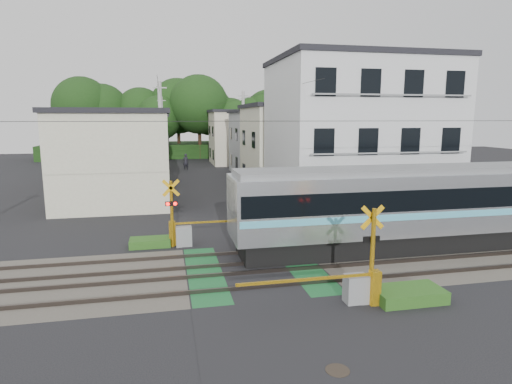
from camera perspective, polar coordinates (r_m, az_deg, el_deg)
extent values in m
plane|color=black|center=(16.66, -0.23, -10.24)|extent=(120.00, 120.00, 0.00)
cube|color=#47423A|center=(16.66, -0.23, -10.24)|extent=(120.00, 6.00, 0.00)
cube|color=black|center=(16.66, -0.23, -10.23)|extent=(5.20, 120.00, 0.00)
cube|color=#145126|center=(16.40, -6.85, -10.62)|extent=(1.30, 6.00, 0.00)
cube|color=#145126|center=(17.13, 6.10, -9.71)|extent=(1.30, 6.00, 0.00)
cube|color=#3F3833|center=(14.91, 1.30, -12.45)|extent=(120.00, 0.08, 0.14)
cube|color=#3F3833|center=(16.18, 0.14, -10.61)|extent=(120.00, 0.08, 0.14)
cube|color=#3F3833|center=(17.10, -0.57, -9.46)|extent=(120.00, 0.08, 0.14)
cube|color=#3F3833|center=(18.40, -1.45, -8.04)|extent=(120.00, 0.08, 0.14)
cube|color=black|center=(20.69, 21.67, -5.66)|extent=(16.84, 2.32, 0.88)
cube|color=black|center=(18.14, 5.11, -7.62)|extent=(2.34, 2.14, 0.58)
cube|color=silver|center=(20.32, 21.98, -1.02)|extent=(17.54, 2.73, 2.53)
cube|color=black|center=(20.27, 22.03, -0.17)|extent=(17.26, 2.77, 0.86)
cube|color=#53B6D2|center=(20.39, 21.91, -2.00)|extent=(17.36, 2.76, 0.27)
cube|color=slate|center=(20.13, 22.23, 2.85)|extent=(17.19, 2.24, 0.23)
cube|color=black|center=(17.02, -3.11, -1.00)|extent=(0.10, 2.35, 1.52)
cylinder|color=#E7A40C|center=(13.91, 15.23, -8.20)|extent=(0.14, 0.14, 3.00)
cube|color=#E7A40C|center=(13.68, 15.27, -3.29)|extent=(0.77, 0.05, 0.77)
cube|color=#E7A40C|center=(13.68, 15.27, -3.29)|extent=(0.77, 0.05, 0.77)
cube|color=black|center=(13.85, 15.14, -6.11)|extent=(0.55, 0.05, 0.20)
sphere|color=#FF0C07|center=(13.83, 14.43, -6.10)|extent=(0.16, 0.16, 0.16)
sphere|color=#FF0C07|center=(13.98, 15.61, -5.99)|extent=(0.16, 0.16, 0.16)
cube|color=gray|center=(14.06, 13.17, -12.47)|extent=(0.70, 0.50, 0.90)
cube|color=#E7A40C|center=(14.02, 15.53, -12.19)|extent=(0.30, 0.30, 1.10)
cube|color=#E7A40C|center=(13.02, 6.61, -11.51)|extent=(4.20, 0.08, 0.08)
cylinder|color=#E7A40C|center=(19.39, -11.16, -2.92)|extent=(0.14, 0.14, 3.00)
cube|color=#E7A40C|center=(19.06, -11.28, 0.53)|extent=(0.77, 0.05, 0.77)
cube|color=#E7A40C|center=(19.06, -11.28, 0.53)|extent=(0.77, 0.05, 0.77)
cube|color=black|center=(19.19, -11.21, -1.53)|extent=(0.55, 0.05, 0.20)
sphere|color=#FF0C07|center=(19.13, -11.68, -1.58)|extent=(0.16, 0.16, 0.16)
sphere|color=#FF0C07|center=(19.13, -10.72, -1.55)|extent=(0.16, 0.16, 0.16)
cube|color=gray|center=(19.65, -9.59, -5.85)|extent=(0.70, 0.50, 0.90)
cube|color=#E7A40C|center=(19.86, -11.08, -5.44)|extent=(0.30, 0.30, 1.10)
cube|color=#E7A40C|center=(19.89, -4.62, -3.91)|extent=(4.20, 0.08, 0.08)
cube|color=silver|center=(27.46, 13.31, 7.05)|extent=(10.00, 8.00, 9.00)
cube|color=black|center=(27.64, 13.71, 16.71)|extent=(10.20, 8.16, 0.30)
cube|color=black|center=(22.67, 8.87, -1.00)|extent=(1.10, 0.06, 1.40)
cube|color=black|center=(23.64, 14.43, -0.75)|extent=(1.10, 0.06, 1.40)
cube|color=black|center=(24.82, 19.50, -0.51)|extent=(1.10, 0.06, 1.40)
cube|color=black|center=(26.18, 24.08, -0.29)|extent=(1.10, 0.06, 1.40)
cube|color=gray|center=(24.15, 17.26, -2.12)|extent=(9.00, 0.06, 0.08)
cube|color=black|center=(22.30, 9.07, 6.59)|extent=(1.10, 0.06, 1.40)
cube|color=black|center=(23.29, 14.74, 6.53)|extent=(1.10, 0.06, 1.40)
cube|color=black|center=(24.49, 19.91, 6.41)|extent=(1.10, 0.06, 1.40)
cube|color=black|center=(25.86, 24.55, 6.27)|extent=(1.10, 0.06, 1.40)
cube|color=gray|center=(23.73, 17.63, 4.99)|extent=(9.00, 0.06, 0.08)
cube|color=black|center=(22.34, 9.29, 14.29)|extent=(1.10, 0.06, 1.40)
cube|color=black|center=(23.33, 15.08, 13.90)|extent=(1.10, 0.06, 1.40)
cube|color=black|center=(24.52, 20.33, 13.42)|extent=(1.10, 0.06, 1.40)
cube|color=black|center=(25.89, 25.04, 12.89)|extent=(1.10, 0.06, 1.40)
cube|color=gray|center=(23.68, 18.01, 12.24)|extent=(9.00, 0.06, 0.08)
cube|color=beige|center=(29.63, -18.41, 4.09)|extent=(7.00, 7.00, 6.00)
cube|color=black|center=(29.51, -18.74, 10.18)|extent=(7.35, 7.35, 0.30)
cube|color=black|center=(27.92, -11.39, 0.55)|extent=(0.06, 1.00, 1.20)
cube|color=black|center=(31.38, -11.48, 1.57)|extent=(0.06, 1.00, 1.20)
cube|color=black|center=(27.62, -11.59, 6.29)|extent=(0.06, 1.00, 1.20)
cube|color=black|center=(31.11, -11.66, 6.67)|extent=(0.06, 1.00, 1.20)
cube|color=beige|center=(34.87, 4.70, 5.77)|extent=(7.00, 8.00, 6.50)
cube|color=black|center=(34.79, 4.78, 11.36)|extent=(7.35, 8.40, 0.30)
cube|color=black|center=(32.28, -0.34, 1.99)|extent=(0.06, 1.00, 1.20)
cube|color=black|center=(36.18, -1.62, 2.84)|extent=(0.06, 1.00, 1.20)
cube|color=black|center=(32.02, -0.35, 6.96)|extent=(0.06, 1.00, 1.20)
cube|color=black|center=(35.94, -1.64, 7.28)|extent=(0.06, 1.00, 1.20)
cube|color=beige|center=(38.61, -17.70, 5.21)|extent=(8.00, 7.00, 5.80)
cube|color=black|center=(38.51, -17.94, 9.74)|extent=(8.40, 7.35, 0.30)
cube|color=black|center=(36.84, -11.58, 2.77)|extent=(0.06, 1.00, 1.20)
cube|color=black|center=(40.31, -11.63, 3.37)|extent=(0.06, 1.00, 1.20)
cube|color=black|center=(36.60, -11.73, 7.12)|extent=(0.06, 1.00, 1.20)
cube|color=black|center=(40.10, -11.77, 7.35)|extent=(0.06, 1.00, 1.20)
cube|color=#A2A4A7|center=(44.62, 1.50, 6.50)|extent=(7.00, 7.00, 6.20)
cube|color=black|center=(44.55, 1.52, 10.68)|extent=(7.35, 7.35, 0.30)
cube|color=black|center=(42.36, -2.62, 3.87)|extent=(0.06, 1.00, 1.20)
cube|color=black|center=(45.80, -3.34, 4.32)|extent=(0.06, 1.00, 1.20)
cube|color=black|center=(42.16, -2.65, 7.66)|extent=(0.06, 1.00, 1.20)
cube|color=black|center=(45.62, -3.37, 7.82)|extent=(0.06, 1.00, 1.20)
cube|color=beige|center=(48.53, -16.34, 6.26)|extent=(7.00, 8.00, 6.00)
cube|color=black|center=(48.45, -16.53, 9.98)|extent=(7.35, 8.40, 0.30)
cube|color=black|center=(46.53, -12.07, 4.20)|extent=(0.06, 1.00, 1.20)
cube|color=black|center=(50.51, -12.08, 4.63)|extent=(0.06, 1.00, 1.20)
cube|color=black|center=(46.35, -12.20, 7.65)|extent=(0.06, 1.00, 1.20)
cube|color=black|center=(50.34, -12.20, 7.81)|extent=(0.06, 1.00, 1.20)
cube|color=beige|center=(54.25, -1.71, 7.21)|extent=(8.00, 7.00, 6.40)
cube|color=black|center=(54.20, -1.73, 10.75)|extent=(8.40, 7.35, 0.30)
cube|color=black|center=(52.07, -5.73, 4.95)|extent=(0.06, 1.00, 1.20)
cube|color=black|center=(55.53, -6.13, 5.25)|extent=(0.06, 1.00, 1.20)
cube|color=black|center=(51.90, -5.79, 8.03)|extent=(0.06, 1.00, 1.20)
cube|color=black|center=(55.38, -6.19, 8.14)|extent=(0.06, 1.00, 1.20)
cube|color=#183612|center=(65.57, -9.22, 5.62)|extent=(40.00, 10.00, 2.00)
cylinder|color=#332114|center=(64.76, -21.92, 6.61)|extent=(0.50, 0.50, 5.66)
sphere|color=#183612|center=(64.72, -22.18, 10.61)|extent=(7.92, 7.92, 7.92)
cylinder|color=#332114|center=(65.07, -19.57, 6.57)|extent=(0.50, 0.50, 5.22)
sphere|color=#183612|center=(65.00, -19.79, 10.25)|extent=(7.31, 7.31, 7.31)
cylinder|color=#332114|center=(64.52, -16.84, 6.18)|extent=(0.50, 0.50, 4.06)
sphere|color=#183612|center=(64.42, -16.99, 9.06)|extent=(5.69, 5.69, 5.69)
cylinder|color=#332114|center=(64.62, -14.96, 6.69)|extent=(0.50, 0.50, 5.00)
sphere|color=#183612|center=(64.54, -15.12, 10.24)|extent=(7.01, 7.01, 7.01)
cylinder|color=#332114|center=(61.36, -12.63, 6.34)|extent=(0.50, 0.50, 4.37)
sphere|color=#183612|center=(61.26, -12.75, 9.60)|extent=(6.12, 6.12, 6.12)
cylinder|color=#332114|center=(64.06, -10.26, 7.14)|extent=(0.50, 0.50, 5.68)
sphere|color=#183612|center=(64.01, -10.38, 11.20)|extent=(7.95, 7.95, 7.95)
cylinder|color=#332114|center=(60.81, -7.52, 7.13)|extent=(0.50, 0.50, 5.79)
sphere|color=#183612|center=(60.77, -7.62, 11.50)|extent=(8.11, 8.11, 8.11)
cylinder|color=#332114|center=(65.99, -6.08, 7.07)|extent=(0.50, 0.50, 5.10)
sphere|color=#183612|center=(65.92, -6.15, 10.61)|extent=(7.13, 7.13, 7.13)
cylinder|color=#332114|center=(61.19, -3.43, 6.49)|extent=(0.50, 0.50, 4.24)
sphere|color=#183612|center=(61.08, -3.47, 9.67)|extent=(5.94, 5.94, 5.94)
cylinder|color=#332114|center=(64.51, -0.55, 6.73)|extent=(0.50, 0.50, 4.37)
sphere|color=#183612|center=(64.42, -0.56, 9.84)|extent=(6.11, 6.11, 6.11)
cylinder|color=#332114|center=(65.17, 1.51, 7.01)|extent=(0.50, 0.50, 4.93)
sphere|color=#183612|center=(65.09, 1.52, 10.48)|extent=(6.90, 6.90, 6.90)
cylinder|color=#332114|center=(65.54, 3.71, 7.06)|extent=(0.50, 0.50, 5.03)
sphere|color=#183612|center=(65.46, 3.75, 10.58)|extent=(7.05, 7.05, 7.05)
cube|color=black|center=(18.90, 17.31, 9.04)|extent=(60.00, 0.02, 0.02)
cylinder|color=#A5A5A0|center=(28.37, -12.47, 6.15)|extent=(0.26, 0.26, 8.00)
cube|color=#A5A5A0|center=(28.38, -12.75, 13.42)|extent=(0.90, 0.08, 0.08)
cylinder|color=#A5A5A0|center=(37.97, -1.70, 7.27)|extent=(0.26, 0.26, 8.00)
cube|color=#A5A5A0|center=(37.98, -1.73, 12.70)|extent=(0.90, 0.08, 0.08)
cylinder|color=#A5A5A0|center=(49.35, -12.35, 7.65)|extent=(0.26, 0.26, 8.00)
cube|color=#A5A5A0|center=(49.35, -12.50, 11.83)|extent=(0.90, 0.08, 0.08)
cube|color=black|center=(38.85, -12.58, 12.11)|extent=(0.02, 42.00, 0.02)
cube|color=black|center=(39.44, -2.12, 12.30)|extent=(0.02, 42.00, 0.02)
imported|color=black|center=(48.04, -9.37, 3.99)|extent=(0.76, 0.60, 1.82)
cylinder|color=#2D261E|center=(10.79, 10.82, -22.34)|extent=(0.56, 0.56, 0.02)
cube|color=#2D5E1E|center=(14.76, 19.61, -12.74)|extent=(2.20, 1.20, 0.40)
cube|color=#2D5E1E|center=(20.02, -13.93, -6.52)|extent=(1.80, 1.00, 0.36)
cube|color=#2D5E1E|center=(20.85, 10.47, -5.82)|extent=(1.50, 0.90, 0.30)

